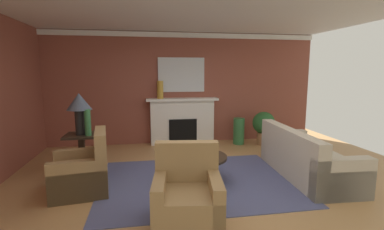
# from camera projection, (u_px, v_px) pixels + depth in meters

# --- Properties ---
(ground_plane) EXTENTS (8.50, 8.50, 0.00)m
(ground_plane) POSITION_uv_depth(u_px,v_px,m) (203.00, 185.00, 4.60)
(ground_plane) COLOR tan
(wall_fireplace) EXTENTS (7.14, 0.12, 2.80)m
(wall_fireplace) POSITION_uv_depth(u_px,v_px,m) (179.00, 88.00, 7.24)
(wall_fireplace) COLOR brown
(wall_fireplace) RESTS_ON ground_plane
(ceiling_panel) EXTENTS (7.14, 6.33, 0.06)m
(ceiling_panel) POSITION_uv_depth(u_px,v_px,m) (200.00, 8.00, 4.46)
(ceiling_panel) COLOR white
(crown_moulding) EXTENTS (7.14, 0.08, 0.12)m
(crown_moulding) POSITION_uv_depth(u_px,v_px,m) (180.00, 35.00, 6.96)
(crown_moulding) COLOR white
(area_rug) EXTENTS (3.16, 2.49, 0.01)m
(area_rug) POSITION_uv_depth(u_px,v_px,m) (197.00, 181.00, 4.73)
(area_rug) COLOR #4C517A
(area_rug) RESTS_ON ground_plane
(fireplace) EXTENTS (1.80, 0.35, 1.17)m
(fireplace) POSITION_uv_depth(u_px,v_px,m) (182.00, 122.00, 7.17)
(fireplace) COLOR white
(fireplace) RESTS_ON ground_plane
(mantel_mirror) EXTENTS (1.17, 0.04, 0.86)m
(mantel_mirror) POSITION_uv_depth(u_px,v_px,m) (181.00, 75.00, 7.10)
(mantel_mirror) COLOR silver
(sofa) EXTENTS (1.01, 2.14, 0.85)m
(sofa) POSITION_uv_depth(u_px,v_px,m) (305.00, 160.00, 4.94)
(sofa) COLOR beige
(sofa) RESTS_ON ground_plane
(armchair_near_window) EXTENTS (0.90, 0.90, 0.95)m
(armchair_near_window) POSITION_uv_depth(u_px,v_px,m) (83.00, 173.00, 4.28)
(armchair_near_window) COLOR #9E7A4C
(armchair_near_window) RESTS_ON ground_plane
(armchair_facing_fireplace) EXTENTS (0.90, 0.90, 0.95)m
(armchair_facing_fireplace) POSITION_uv_depth(u_px,v_px,m) (187.00, 199.00, 3.39)
(armchair_facing_fireplace) COLOR #9E7A4C
(armchair_facing_fireplace) RESTS_ON ground_plane
(coffee_table) EXTENTS (1.00, 1.00, 0.45)m
(coffee_table) POSITION_uv_depth(u_px,v_px,m) (197.00, 162.00, 4.68)
(coffee_table) COLOR #2D2319
(coffee_table) RESTS_ON ground_plane
(side_table) EXTENTS (0.56, 0.56, 0.70)m
(side_table) POSITION_uv_depth(u_px,v_px,m) (82.00, 150.00, 5.17)
(side_table) COLOR #2D2319
(side_table) RESTS_ON ground_plane
(table_lamp) EXTENTS (0.44, 0.44, 0.75)m
(table_lamp) POSITION_uv_depth(u_px,v_px,m) (79.00, 106.00, 5.04)
(table_lamp) COLOR black
(table_lamp) RESTS_ON side_table
(vase_tall_corner) EXTENTS (0.28, 0.28, 0.67)m
(vase_tall_corner) POSITION_uv_depth(u_px,v_px,m) (239.00, 131.00, 7.15)
(vase_tall_corner) COLOR #33703D
(vase_tall_corner) RESTS_ON ground_plane
(vase_on_side_table) EXTENTS (0.11, 0.11, 0.47)m
(vase_on_side_table) POSITION_uv_depth(u_px,v_px,m) (88.00, 122.00, 4.99)
(vase_on_side_table) COLOR #33703D
(vase_on_side_table) RESTS_ON side_table
(vase_mantel_left) EXTENTS (0.15, 0.15, 0.44)m
(vase_mantel_left) POSITION_uv_depth(u_px,v_px,m) (160.00, 90.00, 6.90)
(vase_mantel_left) COLOR #B7892D
(vase_mantel_left) RESTS_ON fireplace
(book_red_cover) EXTENTS (0.24, 0.18, 0.03)m
(book_red_cover) POSITION_uv_depth(u_px,v_px,m) (191.00, 158.00, 4.48)
(book_red_cover) COLOR tan
(book_red_cover) RESTS_ON coffee_table
(book_art_folio) EXTENTS (0.27, 0.25, 0.04)m
(book_art_folio) POSITION_uv_depth(u_px,v_px,m) (197.00, 155.00, 4.54)
(book_art_folio) COLOR navy
(book_art_folio) RESTS_ON coffee_table
(potted_plant) EXTENTS (0.56, 0.56, 0.83)m
(potted_plant) POSITION_uv_depth(u_px,v_px,m) (264.00, 125.00, 7.08)
(potted_plant) COLOR #A8754C
(potted_plant) RESTS_ON ground_plane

